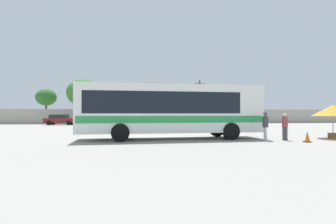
{
  "coord_description": "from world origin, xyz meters",
  "views": [
    {
      "loc": [
        -1.24,
        -17.64,
        1.59
      ],
      "look_at": [
        1.03,
        1.18,
        1.71
      ],
      "focal_mm": 28.66,
      "sensor_mm": 36.0,
      "label": 1
    }
  ],
  "objects_px": {
    "vendor_umbrella_near_gate_orange": "(333,111)",
    "parked_car_leftmost_maroon": "(60,119)",
    "utility_pole_far": "(161,101)",
    "roadside_tree_midleft": "(83,93)",
    "traffic_cone_on_apron": "(307,137)",
    "attendant_by_bus_door": "(265,125)",
    "coach_bus_white_green": "(169,108)",
    "passenger_waiting_on_apron": "(285,125)",
    "roadside_tree_midright": "(155,99)",
    "parked_car_second_maroon": "(102,119)",
    "utility_pole_near": "(200,100)",
    "roadside_tree_left": "(46,97)"
  },
  "relations": [
    {
      "from": "attendant_by_bus_door",
      "to": "vendor_umbrella_near_gate_orange",
      "type": "xyz_separation_m",
      "value": [
        4.97,
        0.81,
        0.82
      ]
    },
    {
      "from": "utility_pole_far",
      "to": "passenger_waiting_on_apron",
      "type": "bearing_deg",
      "value": -81.93
    },
    {
      "from": "attendant_by_bus_door",
      "to": "utility_pole_near",
      "type": "xyz_separation_m",
      "value": [
        3.72,
        31.58,
        3.0
      ]
    },
    {
      "from": "vendor_umbrella_near_gate_orange",
      "to": "parked_car_leftmost_maroon",
      "type": "height_order",
      "value": "vendor_umbrella_near_gate_orange"
    },
    {
      "from": "passenger_waiting_on_apron",
      "to": "parked_car_leftmost_maroon",
      "type": "distance_m",
      "value": 31.34
    },
    {
      "from": "passenger_waiting_on_apron",
      "to": "roadside_tree_midright",
      "type": "distance_m",
      "value": 34.17
    },
    {
      "from": "passenger_waiting_on_apron",
      "to": "utility_pole_near",
      "type": "relative_size",
      "value": 0.22
    },
    {
      "from": "parked_car_second_maroon",
      "to": "attendant_by_bus_door",
      "type": "bearing_deg",
      "value": -64.06
    },
    {
      "from": "parked_car_leftmost_maroon",
      "to": "utility_pole_far",
      "type": "height_order",
      "value": "utility_pole_far"
    },
    {
      "from": "vendor_umbrella_near_gate_orange",
      "to": "parked_car_leftmost_maroon",
      "type": "bearing_deg",
      "value": 134.2
    },
    {
      "from": "parked_car_leftmost_maroon",
      "to": "roadside_tree_midleft",
      "type": "relative_size",
      "value": 0.59
    },
    {
      "from": "parked_car_second_maroon",
      "to": "roadside_tree_midright",
      "type": "distance_m",
      "value": 12.08
    },
    {
      "from": "vendor_umbrella_near_gate_orange",
      "to": "parked_car_second_maroon",
      "type": "height_order",
      "value": "vendor_umbrella_near_gate_orange"
    },
    {
      "from": "vendor_umbrella_near_gate_orange",
      "to": "traffic_cone_on_apron",
      "type": "height_order",
      "value": "vendor_umbrella_near_gate_orange"
    },
    {
      "from": "parked_car_leftmost_maroon",
      "to": "attendant_by_bus_door",
      "type": "bearing_deg",
      "value": -53.55
    },
    {
      "from": "utility_pole_far",
      "to": "utility_pole_near",
      "type": "bearing_deg",
      "value": -2.45
    },
    {
      "from": "utility_pole_near",
      "to": "roadside_tree_left",
      "type": "height_order",
      "value": "utility_pole_near"
    },
    {
      "from": "parked_car_leftmost_maroon",
      "to": "roadside_tree_midleft",
      "type": "height_order",
      "value": "roadside_tree_midleft"
    },
    {
      "from": "coach_bus_white_green",
      "to": "passenger_waiting_on_apron",
      "type": "bearing_deg",
      "value": -13.82
    },
    {
      "from": "parked_car_leftmost_maroon",
      "to": "utility_pole_far",
      "type": "xyz_separation_m",
      "value": [
        14.99,
        7.23,
        2.95
      ]
    },
    {
      "from": "passenger_waiting_on_apron",
      "to": "parked_car_leftmost_maroon",
      "type": "height_order",
      "value": "passenger_waiting_on_apron"
    },
    {
      "from": "utility_pole_far",
      "to": "traffic_cone_on_apron",
      "type": "xyz_separation_m",
      "value": [
        5.16,
        -32.9,
        -3.43
      ]
    },
    {
      "from": "roadside_tree_midright",
      "to": "roadside_tree_left",
      "type": "bearing_deg",
      "value": -179.34
    },
    {
      "from": "roadside_tree_midright",
      "to": "roadside_tree_midleft",
      "type": "bearing_deg",
      "value": -171.3
    },
    {
      "from": "parked_car_leftmost_maroon",
      "to": "utility_pole_far",
      "type": "relative_size",
      "value": 0.61
    },
    {
      "from": "utility_pole_near",
      "to": "traffic_cone_on_apron",
      "type": "height_order",
      "value": "utility_pole_near"
    },
    {
      "from": "roadside_tree_midleft",
      "to": "attendant_by_bus_door",
      "type": "bearing_deg",
      "value": -62.66
    },
    {
      "from": "utility_pole_far",
      "to": "roadside_tree_midleft",
      "type": "bearing_deg",
      "value": -179.63
    },
    {
      "from": "roadside_tree_midleft",
      "to": "passenger_waiting_on_apron",
      "type": "bearing_deg",
      "value": -60.78
    },
    {
      "from": "coach_bus_white_green",
      "to": "parked_car_second_maroon",
      "type": "height_order",
      "value": "coach_bus_white_green"
    },
    {
      "from": "utility_pole_near",
      "to": "roadside_tree_midleft",
      "type": "bearing_deg",
      "value": 179.39
    },
    {
      "from": "vendor_umbrella_near_gate_orange",
      "to": "utility_pole_near",
      "type": "height_order",
      "value": "utility_pole_near"
    },
    {
      "from": "vendor_umbrella_near_gate_orange",
      "to": "parked_car_leftmost_maroon",
      "type": "xyz_separation_m",
      "value": [
        -23.18,
        23.84,
        -0.99
      ]
    },
    {
      "from": "utility_pole_far",
      "to": "roadside_tree_midleft",
      "type": "relative_size",
      "value": 0.95
    },
    {
      "from": "utility_pole_near",
      "to": "roadside_tree_midright",
      "type": "height_order",
      "value": "utility_pole_near"
    },
    {
      "from": "roadside_tree_left",
      "to": "passenger_waiting_on_apron",
      "type": "bearing_deg",
      "value": -54.01
    },
    {
      "from": "parked_car_leftmost_maroon",
      "to": "utility_pole_near",
      "type": "xyz_separation_m",
      "value": [
        21.93,
        6.93,
        3.16
      ]
    },
    {
      "from": "utility_pole_far",
      "to": "roadside_tree_left",
      "type": "relative_size",
      "value": 1.21
    },
    {
      "from": "parked_car_second_maroon",
      "to": "utility_pole_near",
      "type": "distance_m",
      "value": 17.54
    },
    {
      "from": "passenger_waiting_on_apron",
      "to": "traffic_cone_on_apron",
      "type": "distance_m",
      "value": 1.45
    },
    {
      "from": "parked_car_second_maroon",
      "to": "traffic_cone_on_apron",
      "type": "relative_size",
      "value": 7.04
    },
    {
      "from": "roadside_tree_midright",
      "to": "passenger_waiting_on_apron",
      "type": "bearing_deg",
      "value": -80.84
    },
    {
      "from": "parked_car_leftmost_maroon",
      "to": "roadside_tree_midleft",
      "type": "distance_m",
      "value": 8.56
    },
    {
      "from": "traffic_cone_on_apron",
      "to": "parked_car_leftmost_maroon",
      "type": "bearing_deg",
      "value": 128.12
    },
    {
      "from": "parked_car_leftmost_maroon",
      "to": "traffic_cone_on_apron",
      "type": "relative_size",
      "value": 6.83
    },
    {
      "from": "attendant_by_bus_door",
      "to": "traffic_cone_on_apron",
      "type": "relative_size",
      "value": 2.59
    },
    {
      "from": "passenger_waiting_on_apron",
      "to": "utility_pole_near",
      "type": "xyz_separation_m",
      "value": [
        2.44,
        31.47,
        3.03
      ]
    },
    {
      "from": "attendant_by_bus_door",
      "to": "traffic_cone_on_apron",
      "type": "distance_m",
      "value": 2.29
    },
    {
      "from": "utility_pole_far",
      "to": "traffic_cone_on_apron",
      "type": "distance_m",
      "value": 33.48
    },
    {
      "from": "parked_car_second_maroon",
      "to": "roadside_tree_left",
      "type": "bearing_deg",
      "value": 143.37
    }
  ]
}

